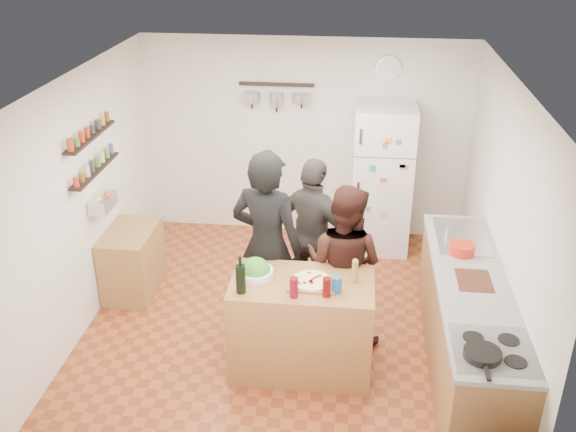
# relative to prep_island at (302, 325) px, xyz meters

# --- Properties ---
(room_shell) EXTENTS (4.20, 4.20, 4.20)m
(room_shell) POSITION_rel_prep_island_xyz_m (-0.22, 1.09, 0.79)
(room_shell) COLOR brown
(room_shell) RESTS_ON ground
(prep_island) EXTENTS (1.25, 0.72, 0.91)m
(prep_island) POSITION_rel_prep_island_xyz_m (0.00, 0.00, 0.00)
(prep_island) COLOR olive
(prep_island) RESTS_ON floor
(pizza_board) EXTENTS (0.42, 0.34, 0.02)m
(pizza_board) POSITION_rel_prep_island_xyz_m (0.08, -0.02, 0.47)
(pizza_board) COLOR brown
(pizza_board) RESTS_ON prep_island
(pizza) EXTENTS (0.34, 0.34, 0.02)m
(pizza) POSITION_rel_prep_island_xyz_m (0.08, -0.02, 0.48)
(pizza) COLOR beige
(pizza) RESTS_ON pizza_board
(salad_bowl) EXTENTS (0.32, 0.32, 0.06)m
(salad_bowl) POSITION_rel_prep_island_xyz_m (-0.42, 0.05, 0.49)
(salad_bowl) COLOR white
(salad_bowl) RESTS_ON prep_island
(wine_bottle) EXTENTS (0.08, 0.08, 0.26)m
(wine_bottle) POSITION_rel_prep_island_xyz_m (-0.50, -0.22, 0.58)
(wine_bottle) COLOR black
(wine_bottle) RESTS_ON prep_island
(wine_glass_near) EXTENTS (0.07, 0.07, 0.18)m
(wine_glass_near) POSITION_rel_prep_island_xyz_m (-0.05, -0.24, 0.54)
(wine_glass_near) COLOR #5F0819
(wine_glass_near) RESTS_ON prep_island
(wine_glass_far) EXTENTS (0.07, 0.07, 0.17)m
(wine_glass_far) POSITION_rel_prep_island_xyz_m (0.22, -0.20, 0.54)
(wine_glass_far) COLOR #500607
(wine_glass_far) RESTS_ON prep_island
(pepper_mill) EXTENTS (0.06, 0.06, 0.18)m
(pepper_mill) POSITION_rel_prep_island_xyz_m (0.45, 0.05, 0.55)
(pepper_mill) COLOR #A06D43
(pepper_mill) RESTS_ON prep_island
(salt_canister) EXTENTS (0.09, 0.09, 0.14)m
(salt_canister) POSITION_rel_prep_island_xyz_m (0.30, -0.12, 0.53)
(salt_canister) COLOR #1A4E92
(salt_canister) RESTS_ON prep_island
(person_left) EXTENTS (0.80, 0.64, 1.93)m
(person_left) POSITION_rel_prep_island_xyz_m (-0.38, 0.49, 0.51)
(person_left) COLOR black
(person_left) RESTS_ON floor
(person_center) EXTENTS (0.96, 0.87, 1.62)m
(person_center) POSITION_rel_prep_island_xyz_m (0.35, 0.50, 0.35)
(person_center) COLOR black
(person_center) RESTS_ON floor
(person_back) EXTENTS (1.05, 0.83, 1.66)m
(person_back) POSITION_rel_prep_island_xyz_m (0.02, 1.01, 0.38)
(person_back) COLOR #302D2B
(person_back) RESTS_ON floor
(counter_run) EXTENTS (0.63, 2.63, 0.90)m
(counter_run) POSITION_rel_prep_island_xyz_m (1.48, 0.15, -0.01)
(counter_run) COLOR #9E7042
(counter_run) RESTS_ON floor
(stove_top) EXTENTS (0.60, 0.62, 0.02)m
(stove_top) POSITION_rel_prep_island_xyz_m (1.48, -0.80, 0.46)
(stove_top) COLOR white
(stove_top) RESTS_ON counter_run
(skillet) EXTENTS (0.28, 0.28, 0.05)m
(skillet) POSITION_rel_prep_island_xyz_m (1.38, -0.89, 0.49)
(skillet) COLOR black
(skillet) RESTS_ON stove_top
(sink) EXTENTS (0.50, 0.80, 0.03)m
(sink) POSITION_rel_prep_island_xyz_m (1.48, 1.00, 0.46)
(sink) COLOR silver
(sink) RESTS_ON counter_run
(cutting_board) EXTENTS (0.30, 0.40, 0.02)m
(cutting_board) POSITION_rel_prep_island_xyz_m (1.48, 0.17, 0.46)
(cutting_board) COLOR brown
(cutting_board) RESTS_ON counter_run
(red_bowl) EXTENTS (0.24, 0.24, 0.10)m
(red_bowl) POSITION_rel_prep_island_xyz_m (1.43, 0.65, 0.52)
(red_bowl) COLOR red
(red_bowl) RESTS_ON counter_run
(fridge) EXTENTS (0.70, 0.68, 1.80)m
(fridge) POSITION_rel_prep_island_xyz_m (0.73, 2.45, 0.45)
(fridge) COLOR white
(fridge) RESTS_ON floor
(wall_clock) EXTENTS (0.30, 0.03, 0.30)m
(wall_clock) POSITION_rel_prep_island_xyz_m (0.73, 2.78, 1.69)
(wall_clock) COLOR silver
(wall_clock) RESTS_ON back_wall
(spice_shelf_lower) EXTENTS (0.12, 1.00, 0.02)m
(spice_shelf_lower) POSITION_rel_prep_island_xyz_m (-2.15, 0.90, 1.04)
(spice_shelf_lower) COLOR black
(spice_shelf_lower) RESTS_ON left_wall
(spice_shelf_upper) EXTENTS (0.12, 1.00, 0.02)m
(spice_shelf_upper) POSITION_rel_prep_island_xyz_m (-2.15, 0.90, 1.40)
(spice_shelf_upper) COLOR black
(spice_shelf_upper) RESTS_ON left_wall
(produce_basket) EXTENTS (0.18, 0.35, 0.14)m
(produce_basket) POSITION_rel_prep_island_xyz_m (-2.12, 0.90, 0.69)
(produce_basket) COLOR silver
(produce_basket) RESTS_ON left_wall
(side_table) EXTENTS (0.50, 0.80, 0.73)m
(side_table) POSITION_rel_prep_island_xyz_m (-1.96, 1.10, -0.09)
(side_table) COLOR #A47844
(side_table) RESTS_ON floor
(pot_rack) EXTENTS (0.90, 0.04, 0.04)m
(pot_rack) POSITION_rel_prep_island_xyz_m (-0.57, 2.70, 1.49)
(pot_rack) COLOR black
(pot_rack) RESTS_ON back_wall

